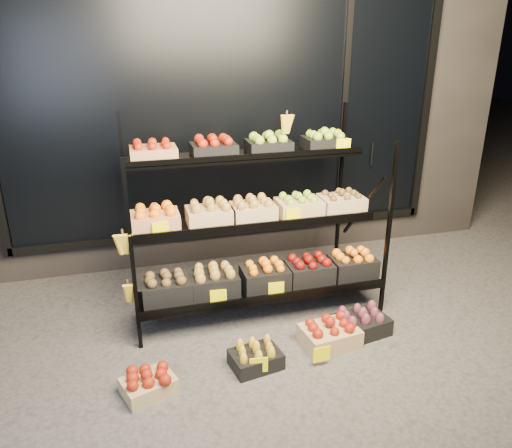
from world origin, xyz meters
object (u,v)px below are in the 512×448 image
object	(u,v)px
display_rack	(253,221)
floor_crate_midright	(330,333)
floor_crate_midleft	(256,356)
floor_crate_left	(148,383)

from	to	relation	value
display_rack	floor_crate_midright	world-z (taller)	display_rack
display_rack	floor_crate_midleft	xyz separation A→B (m)	(-0.22, -0.88, -0.70)
display_rack	floor_crate_left	distance (m)	1.55
floor_crate_midleft	floor_crate_midright	size ratio (longest dim) A/B	0.86
floor_crate_left	floor_crate_midleft	bearing A→B (deg)	-13.09
display_rack	floor_crate_midright	distance (m)	1.10
display_rack	floor_crate_left	xyz separation A→B (m)	(-0.99, -0.97, -0.70)
display_rack	floor_crate_midright	size ratio (longest dim) A/B	4.77
floor_crate_midright	floor_crate_left	bearing A→B (deg)	-178.79
floor_crate_midleft	floor_crate_midright	distance (m)	0.64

